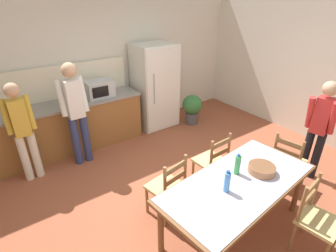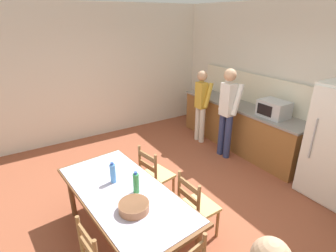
{
  "view_description": "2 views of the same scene",
  "coord_description": "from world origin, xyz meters",
  "px_view_note": "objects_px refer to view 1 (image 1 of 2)",
  "views": [
    {
      "loc": [
        -1.91,
        -2.34,
        2.67
      ],
      "look_at": [
        -0.19,
        0.07,
        1.17
      ],
      "focal_mm": 28.0,
      "sensor_mm": 36.0,
      "label": 1
    },
    {
      "loc": [
        2.5,
        -1.77,
        2.61
      ],
      "look_at": [
        -0.35,
        0.03,
        1.2
      ],
      "focal_mm": 28.0,
      "sensor_mm": 36.0,
      "label": 2
    }
  ],
  "objects_px": {
    "person_at_sink": "(22,128)",
    "person_by_table": "(319,126)",
    "chair_side_near_right": "(316,219)",
    "potted_plant": "(192,107)",
    "serving_bowl": "(262,168)",
    "chair_side_far_left": "(168,187)",
    "chair_head_end": "(288,162)",
    "dining_table": "(238,187)",
    "refrigerator": "(155,87)",
    "person_at_counter": "(76,110)",
    "chair_side_far_right": "(212,161)",
    "microwave": "(99,89)",
    "bottle_off_centre": "(237,165)",
    "bottle_near_centre": "(227,182)"
  },
  "relations": [
    {
      "from": "person_at_sink",
      "to": "person_by_table",
      "type": "height_order",
      "value": "person_by_table"
    },
    {
      "from": "chair_side_near_right",
      "to": "potted_plant",
      "type": "relative_size",
      "value": 1.36
    },
    {
      "from": "serving_bowl",
      "to": "chair_side_far_left",
      "type": "relative_size",
      "value": 0.35
    },
    {
      "from": "chair_head_end",
      "to": "chair_side_near_right",
      "type": "bearing_deg",
      "value": 126.83
    },
    {
      "from": "serving_bowl",
      "to": "person_by_table",
      "type": "xyz_separation_m",
      "value": [
        1.47,
        0.1,
        0.09
      ]
    },
    {
      "from": "chair_side_near_right",
      "to": "person_at_sink",
      "type": "distance_m",
      "value": 4.04
    },
    {
      "from": "dining_table",
      "to": "chair_side_far_left",
      "type": "relative_size",
      "value": 2.25
    },
    {
      "from": "dining_table",
      "to": "person_by_table",
      "type": "distance_m",
      "value": 1.84
    },
    {
      "from": "person_at_sink",
      "to": "potted_plant",
      "type": "xyz_separation_m",
      "value": [
        3.35,
        0.05,
        -0.5
      ]
    },
    {
      "from": "refrigerator",
      "to": "person_at_counter",
      "type": "height_order",
      "value": "refrigerator"
    },
    {
      "from": "chair_side_far_right",
      "to": "person_by_table",
      "type": "relative_size",
      "value": 0.57
    },
    {
      "from": "serving_bowl",
      "to": "potted_plant",
      "type": "bearing_deg",
      "value": 65.87
    },
    {
      "from": "chair_head_end",
      "to": "potted_plant",
      "type": "bearing_deg",
      "value": -16.8
    },
    {
      "from": "chair_side_far_right",
      "to": "person_by_table",
      "type": "bearing_deg",
      "value": 151.12
    },
    {
      "from": "dining_table",
      "to": "microwave",
      "type": "bearing_deg",
      "value": 97.04
    },
    {
      "from": "refrigerator",
      "to": "bottle_off_centre",
      "type": "xyz_separation_m",
      "value": [
        -0.76,
        -2.94,
        -0.01
      ]
    },
    {
      "from": "potted_plant",
      "to": "refrigerator",
      "type": "bearing_deg",
      "value": 148.41
    },
    {
      "from": "serving_bowl",
      "to": "chair_side_far_right",
      "type": "relative_size",
      "value": 0.35
    },
    {
      "from": "chair_side_far_left",
      "to": "bottle_off_centre",
      "type": "bearing_deg",
      "value": 125.87
    },
    {
      "from": "microwave",
      "to": "person_at_sink",
      "type": "xyz_separation_m",
      "value": [
        -1.43,
        -0.5,
        -0.19
      ]
    },
    {
      "from": "microwave",
      "to": "dining_table",
      "type": "distance_m",
      "value": 3.13
    },
    {
      "from": "microwave",
      "to": "serving_bowl",
      "type": "height_order",
      "value": "microwave"
    },
    {
      "from": "dining_table",
      "to": "chair_side_near_right",
      "type": "xyz_separation_m",
      "value": [
        0.51,
        -0.7,
        -0.23
      ]
    },
    {
      "from": "chair_side_near_right",
      "to": "person_by_table",
      "type": "relative_size",
      "value": 0.57
    },
    {
      "from": "chair_side_near_right",
      "to": "bottle_off_centre",
      "type": "bearing_deg",
      "value": 110.21
    },
    {
      "from": "person_at_sink",
      "to": "potted_plant",
      "type": "height_order",
      "value": "person_at_sink"
    },
    {
      "from": "refrigerator",
      "to": "potted_plant",
      "type": "bearing_deg",
      "value": -31.59
    },
    {
      "from": "dining_table",
      "to": "chair_head_end",
      "type": "bearing_deg",
      "value": 5.58
    },
    {
      "from": "dining_table",
      "to": "potted_plant",
      "type": "relative_size",
      "value": 3.06
    },
    {
      "from": "dining_table",
      "to": "person_at_counter",
      "type": "relative_size",
      "value": 1.17
    },
    {
      "from": "serving_bowl",
      "to": "person_at_counter",
      "type": "bearing_deg",
      "value": 117.49
    },
    {
      "from": "bottle_off_centre",
      "to": "person_at_sink",
      "type": "distance_m",
      "value": 3.11
    },
    {
      "from": "refrigerator",
      "to": "microwave",
      "type": "bearing_deg",
      "value": 179.12
    },
    {
      "from": "chair_side_far_left",
      "to": "chair_head_end",
      "type": "bearing_deg",
      "value": 151.91
    },
    {
      "from": "serving_bowl",
      "to": "person_by_table",
      "type": "distance_m",
      "value": 1.48
    },
    {
      "from": "refrigerator",
      "to": "chair_head_end",
      "type": "height_order",
      "value": "refrigerator"
    },
    {
      "from": "chair_side_far_left",
      "to": "potted_plant",
      "type": "relative_size",
      "value": 1.36
    },
    {
      "from": "bottle_off_centre",
      "to": "chair_side_near_right",
      "type": "relative_size",
      "value": 0.3
    },
    {
      "from": "dining_table",
      "to": "bottle_off_centre",
      "type": "relative_size",
      "value": 7.57
    },
    {
      "from": "potted_plant",
      "to": "microwave",
      "type": "bearing_deg",
      "value": 166.91
    },
    {
      "from": "dining_table",
      "to": "serving_bowl",
      "type": "relative_size",
      "value": 6.39
    },
    {
      "from": "bottle_off_centre",
      "to": "serving_bowl",
      "type": "xyz_separation_m",
      "value": [
        0.26,
        -0.16,
        -0.07
      ]
    },
    {
      "from": "serving_bowl",
      "to": "chair_side_near_right",
      "type": "bearing_deg",
      "value": -76.1
    },
    {
      "from": "refrigerator",
      "to": "serving_bowl",
      "type": "bearing_deg",
      "value": -99.14
    },
    {
      "from": "chair_side_far_right",
      "to": "person_at_counter",
      "type": "distance_m",
      "value": 2.31
    },
    {
      "from": "bottle_near_centre",
      "to": "person_at_counter",
      "type": "bearing_deg",
      "value": 106.34
    },
    {
      "from": "person_at_sink",
      "to": "person_by_table",
      "type": "bearing_deg",
      "value": -124.79
    },
    {
      "from": "dining_table",
      "to": "chair_side_far_left",
      "type": "distance_m",
      "value": 0.89
    },
    {
      "from": "refrigerator",
      "to": "chair_side_far_right",
      "type": "relative_size",
      "value": 1.95
    },
    {
      "from": "chair_side_far_left",
      "to": "person_by_table",
      "type": "xyz_separation_m",
      "value": [
        2.33,
        -0.63,
        0.45
      ]
    }
  ]
}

